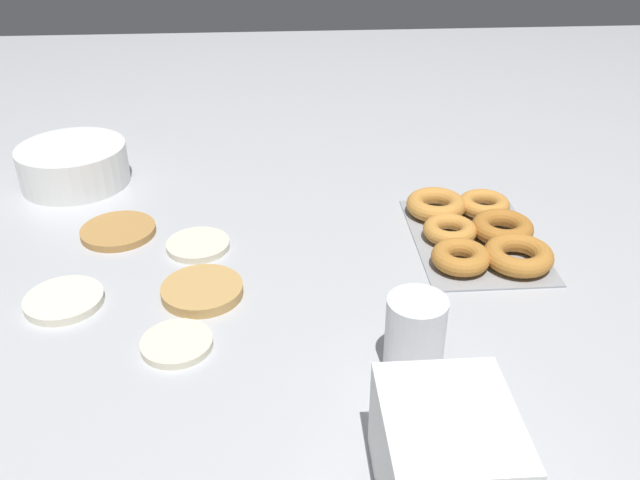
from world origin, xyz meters
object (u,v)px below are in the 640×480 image
object	(u,v)px
pancake_3	(64,300)
paper_cup	(415,336)
pancake_1	(177,343)
pancake_2	(118,231)
pancake_0	(198,245)
container_stack	(445,456)
batter_bowl	(74,165)
pancake_4	(202,290)
donut_tray	(476,231)

from	to	relation	value
pancake_3	paper_cup	distance (m)	0.49
pancake_1	pancake_2	xyz separation A→B (m)	(0.29, 0.13, 0.00)
pancake_0	pancake_1	bearing A→B (deg)	178.47
container_stack	paper_cup	size ratio (longest dim) A/B	1.46
pancake_2	paper_cup	size ratio (longest dim) A/B	1.18
batter_bowl	pancake_0	bearing A→B (deg)	-135.70
batter_bowl	container_stack	world-z (taller)	container_stack
pancake_4	donut_tray	bearing A→B (deg)	-73.94
donut_tray	pancake_0	bearing A→B (deg)	89.08
donut_tray	pancake_3	bearing A→B (deg)	101.98
pancake_1	paper_cup	bearing A→B (deg)	-102.10
pancake_1	pancake_2	distance (m)	0.32
pancake_3	batter_bowl	distance (m)	0.40
donut_tray	batter_bowl	distance (m)	0.73
pancake_2	donut_tray	world-z (taller)	donut_tray
batter_bowl	pancake_2	bearing A→B (deg)	-150.46
paper_cup	pancake_2	bearing A→B (deg)	49.44
pancake_0	pancake_3	size ratio (longest dim) A/B	0.92
container_stack	pancake_0	bearing A→B (deg)	29.57
pancake_1	batter_bowl	bearing A→B (deg)	25.92
pancake_3	container_stack	bearing A→B (deg)	-127.93
pancake_4	batter_bowl	distance (m)	0.46
pancake_3	container_stack	xyz separation A→B (m)	(-0.35, -0.45, 0.05)
pancake_1	container_stack	size ratio (longest dim) A/B	0.62
donut_tray	container_stack	bearing A→B (deg)	161.02
pancake_0	container_stack	distance (m)	0.56
pancake_4	paper_cup	bearing A→B (deg)	-123.20
pancake_0	batter_bowl	size ratio (longest dim) A/B	0.50
pancake_0	pancake_1	world-z (taller)	same
pancake_0	batter_bowl	distance (m)	0.35
pancake_3	pancake_4	size ratio (longest dim) A/B	0.93
donut_tray	paper_cup	bearing A→B (deg)	151.88
pancake_2	paper_cup	xyz separation A→B (m)	(-0.36, -0.42, 0.04)
pancake_1	donut_tray	distance (m)	0.50
donut_tray	batter_bowl	size ratio (longest dim) A/B	1.43
pancake_3	pancake_2	bearing A→B (deg)	-11.61
pancake_2	pancake_1	bearing A→B (deg)	-156.68
pancake_4	pancake_1	bearing A→B (deg)	168.27
pancake_0	donut_tray	distance (m)	0.44
pancake_1	container_stack	world-z (taller)	container_stack
pancake_4	paper_cup	world-z (taller)	paper_cup
pancake_3	pancake_1	bearing A→B (deg)	-122.12
pancake_1	pancake_3	distance (m)	0.20
pancake_0	donut_tray	bearing A→B (deg)	-90.92
pancake_4	paper_cup	distance (m)	0.32
pancake_2	donut_tray	xyz separation A→B (m)	(-0.06, -0.57, 0.01)
pancake_3	batter_bowl	world-z (taller)	batter_bowl
container_stack	pancake_2	bearing A→B (deg)	37.20
pancake_2	batter_bowl	world-z (taller)	batter_bowl
pancake_4	donut_tray	world-z (taller)	donut_tray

